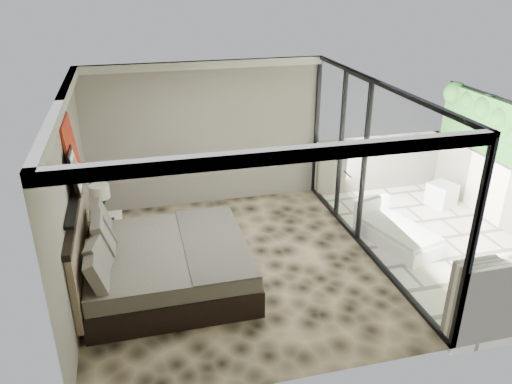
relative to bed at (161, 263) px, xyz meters
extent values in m
plane|color=black|center=(1.13, 0.24, -0.38)|extent=(5.00, 5.00, 0.00)
cube|color=silver|center=(1.13, 0.24, 2.41)|extent=(4.50, 5.00, 0.02)
cube|color=gray|center=(1.13, 2.73, 1.02)|extent=(4.50, 0.02, 2.80)
cube|color=gray|center=(-1.11, 0.24, 1.02)|extent=(0.02, 5.00, 2.80)
cube|color=white|center=(3.38, 0.24, 1.02)|extent=(0.08, 5.00, 2.80)
cube|color=beige|center=(4.88, 0.24, -0.44)|extent=(3.00, 5.00, 0.12)
cube|color=black|center=(-1.05, 0.34, 1.12)|extent=(0.12, 2.20, 0.05)
cube|color=black|center=(0.12, 0.00, -0.19)|extent=(2.32, 2.21, 0.40)
cube|color=#535145|center=(0.12, 0.00, 0.13)|extent=(2.26, 2.15, 0.24)
cube|color=#45433C|center=(0.78, 0.00, 0.26)|extent=(0.88, 2.19, 0.03)
cube|color=#806651|center=(-1.07, 0.00, 0.39)|extent=(0.08, 2.31, 1.10)
cube|color=black|center=(-0.80, 1.40, -0.12)|extent=(0.57, 0.57, 0.54)
cone|color=black|center=(-0.83, 1.44, 0.22)|extent=(0.18, 0.18, 0.17)
cone|color=black|center=(-0.83, 1.44, 0.38)|extent=(0.18, 0.18, 0.17)
cylinder|color=silver|center=(-0.83, 1.44, 0.61)|extent=(0.32, 0.32, 0.22)
cube|color=#C35610|center=(-1.07, 0.69, 1.59)|extent=(0.13, 0.90, 0.90)
cube|color=black|center=(-1.01, 0.28, 1.44)|extent=(0.11, 0.50, 0.60)
cube|color=silver|center=(5.58, 1.43, -0.16)|extent=(0.59, 0.59, 0.46)
cube|color=white|center=(3.98, 0.26, -0.26)|extent=(1.09, 1.61, 0.26)
cube|color=silver|center=(3.98, 0.26, -0.09)|extent=(1.03, 1.51, 0.07)
cube|color=white|center=(3.81, 0.92, 0.03)|extent=(0.74, 0.30, 0.32)
camera|label=1|loc=(-0.19, -6.35, 3.93)|focal=35.00mm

